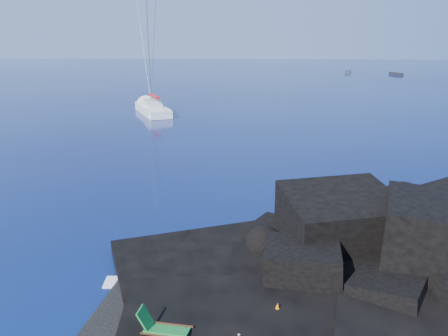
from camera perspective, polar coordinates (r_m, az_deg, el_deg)
The scene contains 10 objects.
ground at distance 17.36m, azimuth -17.36°, elevation -18.79°, with size 400.00×400.00×0.00m, color #030334.
headland at distance 20.30m, azimuth 24.73°, elevation -14.06°, with size 24.00×24.00×3.60m, color black, non-canonical shape.
beach at distance 16.87m, azimuth -1.38°, elevation -19.10°, with size 8.50×6.00×0.70m, color black.
surf_foam at distance 20.65m, azimuth 1.01°, elevation -11.83°, with size 10.00×8.00×0.06m, color white, non-canonical shape.
sailboat at distance 60.55m, azimuth -9.34°, elevation 7.11°, with size 2.96×14.14×14.82m, color white, non-canonical shape.
deck_chair at distance 15.18m, azimuth -7.48°, elevation -19.58°, with size 1.66×0.73×1.14m, color #1A752D, non-canonical shape.
sunbather at distance 15.25m, azimuth 0.10°, elevation -21.04°, with size 1.86×0.45×0.25m, color tan, non-canonical shape.
marker_cone at distance 16.40m, azimuth 6.99°, elevation -17.82°, with size 0.33×0.33×0.50m, color orange.
distant_boat_a at distance 133.02m, azimuth 15.85°, elevation 11.84°, with size 1.53×4.91×0.65m, color #2B2C31.
distant_boat_b at distance 130.67m, azimuth 21.54°, elevation 11.25°, with size 1.53×4.91×0.65m, color black.
Camera 1 is at (5.62, -13.13, 9.87)m, focal length 35.00 mm.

